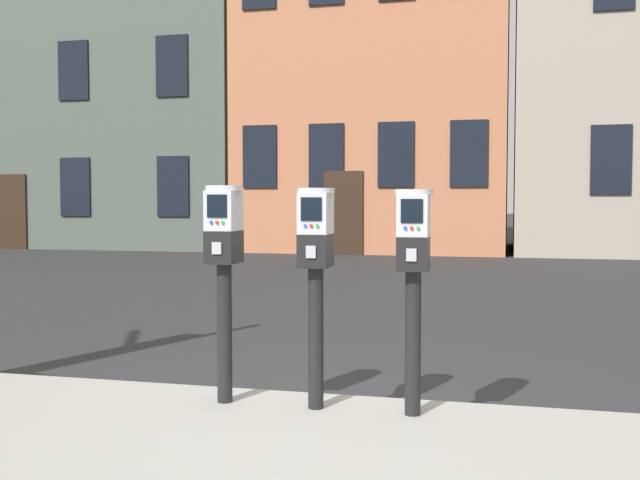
# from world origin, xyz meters

# --- Properties ---
(ground_plane) EXTENTS (160.00, 160.00, 0.00)m
(ground_plane) POSITION_xyz_m (0.00, 0.00, 0.00)
(ground_plane) COLOR #28282B
(parking_meter_near_kerb) EXTENTS (0.22, 0.26, 1.30)m
(parking_meter_near_kerb) POSITION_xyz_m (-0.58, -0.14, 1.03)
(parking_meter_near_kerb) COLOR black
(parking_meter_near_kerb) RESTS_ON sidewalk_slab
(parking_meter_twin_adjacent) EXTENTS (0.22, 0.26, 1.28)m
(parking_meter_twin_adjacent) POSITION_xyz_m (-0.02, -0.14, 1.02)
(parking_meter_twin_adjacent) COLOR black
(parking_meter_twin_adjacent) RESTS_ON sidewalk_slab
(parking_meter_end_of_row) EXTENTS (0.22, 0.26, 1.27)m
(parking_meter_end_of_row) POSITION_xyz_m (0.54, -0.14, 1.02)
(parking_meter_end_of_row) COLOR black
(parking_meter_end_of_row) RESTS_ON sidewalk_slab
(townhouse_brick_corner) EXTENTS (8.73, 5.47, 12.65)m
(townhouse_brick_corner) POSITION_xyz_m (-10.52, 16.90, 6.33)
(townhouse_brick_corner) COLOR #4C564C
(townhouse_brick_corner) RESTS_ON ground_plane
(townhouse_orange_brick) EXTENTS (7.04, 6.85, 13.59)m
(townhouse_orange_brick) POSITION_xyz_m (-2.55, 17.59, 6.80)
(townhouse_orange_brick) COLOR #B7704C
(townhouse_orange_brick) RESTS_ON ground_plane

